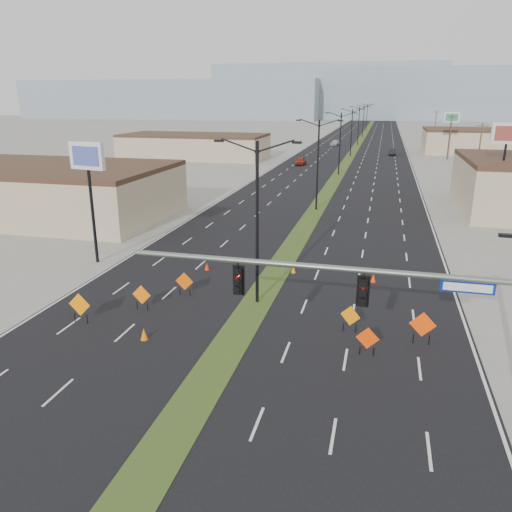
% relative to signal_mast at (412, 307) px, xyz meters
% --- Properties ---
extents(ground, '(600.00, 600.00, 0.00)m').
position_rel_signal_mast_xyz_m(ground, '(-8.56, -2.00, -4.79)').
color(ground, gray).
rests_on(ground, ground).
extents(road_surface, '(25.00, 400.00, 0.02)m').
position_rel_signal_mast_xyz_m(road_surface, '(-8.56, 98.00, -4.79)').
color(road_surface, black).
rests_on(road_surface, ground).
extents(median_strip, '(2.00, 400.00, 0.04)m').
position_rel_signal_mast_xyz_m(median_strip, '(-8.56, 98.00, -4.79)').
color(median_strip, '#2D4E1B').
rests_on(median_strip, ground).
extents(building_sw_far, '(30.00, 14.00, 4.50)m').
position_rel_signal_mast_xyz_m(building_sw_far, '(-40.56, 83.00, -2.54)').
color(building_sw_far, '#C1B08A').
rests_on(building_sw_far, ground).
extents(mesa_west, '(180.00, 50.00, 22.00)m').
position_rel_signal_mast_xyz_m(mesa_west, '(-128.56, 278.00, 6.21)').
color(mesa_west, gray).
rests_on(mesa_west, ground).
extents(mesa_center, '(220.00, 50.00, 28.00)m').
position_rel_signal_mast_xyz_m(mesa_center, '(31.44, 298.00, 9.21)').
color(mesa_center, gray).
rests_on(mesa_center, ground).
extents(mesa_backdrop, '(140.00, 50.00, 32.00)m').
position_rel_signal_mast_xyz_m(mesa_backdrop, '(-38.56, 318.00, 11.21)').
color(mesa_backdrop, gray).
rests_on(mesa_backdrop, ground).
extents(signal_mast, '(16.30, 0.60, 8.00)m').
position_rel_signal_mast_xyz_m(signal_mast, '(0.00, 0.00, 0.00)').
color(signal_mast, slate).
rests_on(signal_mast, ground).
extents(streetlight_0, '(5.15, 0.24, 10.02)m').
position_rel_signal_mast_xyz_m(streetlight_0, '(-8.56, 10.00, 0.63)').
color(streetlight_0, black).
rests_on(streetlight_0, ground).
extents(streetlight_1, '(5.15, 0.24, 10.02)m').
position_rel_signal_mast_xyz_m(streetlight_1, '(-8.56, 38.00, 0.63)').
color(streetlight_1, black).
rests_on(streetlight_1, ground).
extents(streetlight_2, '(5.15, 0.24, 10.02)m').
position_rel_signal_mast_xyz_m(streetlight_2, '(-8.56, 66.00, 0.63)').
color(streetlight_2, black).
rests_on(streetlight_2, ground).
extents(streetlight_3, '(5.15, 0.24, 10.02)m').
position_rel_signal_mast_xyz_m(streetlight_3, '(-8.56, 94.00, 0.63)').
color(streetlight_3, black).
rests_on(streetlight_3, ground).
extents(streetlight_4, '(5.15, 0.24, 10.02)m').
position_rel_signal_mast_xyz_m(streetlight_4, '(-8.56, 122.00, 0.63)').
color(streetlight_4, black).
rests_on(streetlight_4, ground).
extents(streetlight_5, '(5.15, 0.24, 10.02)m').
position_rel_signal_mast_xyz_m(streetlight_5, '(-8.56, 150.00, 0.63)').
color(streetlight_5, black).
rests_on(streetlight_5, ground).
extents(streetlight_6, '(5.15, 0.24, 10.02)m').
position_rel_signal_mast_xyz_m(streetlight_6, '(-8.56, 178.00, 0.63)').
color(streetlight_6, black).
rests_on(streetlight_6, ground).
extents(utility_pole_1, '(1.60, 0.20, 9.00)m').
position_rel_signal_mast_xyz_m(utility_pole_1, '(11.44, 58.00, -0.12)').
color(utility_pole_1, '#4C3823').
rests_on(utility_pole_1, ground).
extents(utility_pole_2, '(1.60, 0.20, 9.00)m').
position_rel_signal_mast_xyz_m(utility_pole_2, '(11.44, 93.00, -0.12)').
color(utility_pole_2, '#4C3823').
rests_on(utility_pole_2, ground).
extents(utility_pole_3, '(1.60, 0.20, 9.00)m').
position_rel_signal_mast_xyz_m(utility_pole_3, '(11.44, 128.00, -0.12)').
color(utility_pole_3, '#4C3823').
rests_on(utility_pole_3, ground).
extents(car_left, '(1.78, 4.24, 1.43)m').
position_rel_signal_mast_xyz_m(car_left, '(-16.77, 77.20, -4.08)').
color(car_left, maroon).
rests_on(car_left, ground).
extents(car_mid, '(1.41, 4.03, 1.33)m').
position_rel_signal_mast_xyz_m(car_mid, '(0.36, 98.85, -4.13)').
color(car_mid, black).
rests_on(car_mid, ground).
extents(car_far, '(2.38, 4.82, 1.35)m').
position_rel_signal_mast_xyz_m(car_far, '(-14.36, 118.92, -4.12)').
color(car_far, '#A2A8AC').
rests_on(car_far, ground).
extents(construction_sign_0, '(1.37, 0.09, 1.82)m').
position_rel_signal_mast_xyz_m(construction_sign_0, '(-17.61, 4.57, -3.71)').
color(construction_sign_0, orange).
rests_on(construction_sign_0, ground).
extents(construction_sign_1, '(1.20, 0.05, 1.59)m').
position_rel_signal_mast_xyz_m(construction_sign_1, '(-13.39, 9.90, -3.86)').
color(construction_sign_1, '#DF5504').
rests_on(construction_sign_1, ground).
extents(construction_sign_2, '(1.21, 0.08, 1.60)m').
position_rel_signal_mast_xyz_m(construction_sign_2, '(-15.03, 7.10, -3.85)').
color(construction_sign_2, orange).
rests_on(construction_sign_2, ground).
extents(construction_sign_3, '(1.15, 0.09, 1.54)m').
position_rel_signal_mast_xyz_m(construction_sign_3, '(-1.57, 4.71, -3.89)').
color(construction_sign_3, '#EE3C05').
rests_on(construction_sign_3, ground).
extents(construction_sign_4, '(1.10, 0.46, 1.54)m').
position_rel_signal_mast_xyz_m(construction_sign_4, '(-2.59, 7.19, -3.89)').
color(construction_sign_4, orange).
rests_on(construction_sign_4, ground).
extents(construction_sign_5, '(1.37, 0.10, 1.82)m').
position_rel_signal_mast_xyz_m(construction_sign_5, '(1.15, 6.63, -3.71)').
color(construction_sign_5, '#FA3F05').
rests_on(construction_sign_5, ground).
extents(cone_0, '(0.43, 0.43, 0.67)m').
position_rel_signal_mast_xyz_m(cone_0, '(-13.15, 3.52, -4.46)').
color(cone_0, orange).
rests_on(cone_0, ground).
extents(cone_1, '(0.44, 0.44, 0.60)m').
position_rel_signal_mast_xyz_m(cone_1, '(-7.30, 15.98, -4.49)').
color(cone_1, orange).
rests_on(cone_1, ground).
extents(cone_2, '(0.44, 0.44, 0.63)m').
position_rel_signal_mast_xyz_m(cone_2, '(-1.53, 15.45, -4.48)').
color(cone_2, '#F43205').
rests_on(cone_2, ground).
extents(cone_3, '(0.41, 0.41, 0.58)m').
position_rel_signal_mast_xyz_m(cone_3, '(-13.70, 15.04, -4.50)').
color(cone_3, red).
rests_on(cone_3, ground).
extents(pole_sign_west, '(3.03, 0.88, 9.25)m').
position_rel_signal_mast_xyz_m(pole_sign_west, '(-22.71, 14.76, 2.74)').
color(pole_sign_west, black).
rests_on(pole_sign_west, ground).
extents(pole_sign_east_near, '(3.23, 0.56, 9.88)m').
position_rel_signal_mast_xyz_m(pole_sign_east_near, '(10.88, 39.63, 3.29)').
color(pole_sign_east_near, black).
rests_on(pole_sign_east_near, ground).
extents(pole_sign_east_far, '(3.12, 0.75, 9.51)m').
position_rel_signal_mast_xyz_m(pole_sign_east_far, '(11.41, 93.33, 2.97)').
color(pole_sign_east_far, black).
rests_on(pole_sign_east_far, ground).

